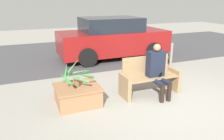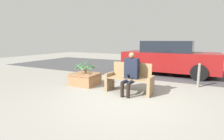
# 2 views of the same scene
# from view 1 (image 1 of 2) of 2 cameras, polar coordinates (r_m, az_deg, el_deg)

# --- Properties ---
(ground_plane) EXTENTS (30.00, 30.00, 0.00)m
(ground_plane) POSITION_cam_1_polar(r_m,az_deg,el_deg) (5.09, 16.03, -8.91)
(ground_plane) COLOR gray
(road_surface) EXTENTS (20.00, 6.00, 0.01)m
(road_surface) POSITION_cam_1_polar(r_m,az_deg,el_deg) (10.04, -4.82, 4.96)
(road_surface) COLOR #424244
(road_surface) RESTS_ON ground_plane
(bench) EXTENTS (1.47, 0.53, 0.91)m
(bench) POSITION_cam_1_polar(r_m,az_deg,el_deg) (5.45, 9.66, -1.87)
(bench) COLOR #8C704C
(bench) RESTS_ON ground_plane
(person_seated) EXTENTS (0.42, 0.64, 1.26)m
(person_seated) POSITION_cam_1_polar(r_m,az_deg,el_deg) (5.27, 11.78, 0.43)
(person_seated) COLOR black
(person_seated) RESTS_ON ground_plane
(planter_box) EXTENTS (0.96, 0.87, 0.42)m
(planter_box) POSITION_cam_1_polar(r_m,az_deg,el_deg) (4.94, -8.99, -6.28)
(planter_box) COLOR #936642
(planter_box) RESTS_ON ground_plane
(potted_plant) EXTENTS (0.73, 0.76, 0.57)m
(potted_plant) POSITION_cam_1_polar(r_m,az_deg,el_deg) (4.77, -9.39, -1.32)
(potted_plant) COLOR brown
(potted_plant) RESTS_ON planter_box
(parked_car) EXTENTS (4.27, 1.98, 1.59)m
(parked_car) POSITION_cam_1_polar(r_m,az_deg,el_deg) (8.74, 0.16, 8.30)
(parked_car) COLOR maroon
(parked_car) RESTS_ON ground_plane
(bollard_post) EXTENTS (0.10, 0.10, 0.84)m
(bollard_post) POSITION_cam_1_polar(r_m,az_deg,el_deg) (7.80, 15.25, 3.92)
(bollard_post) COLOR slate
(bollard_post) RESTS_ON ground_plane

